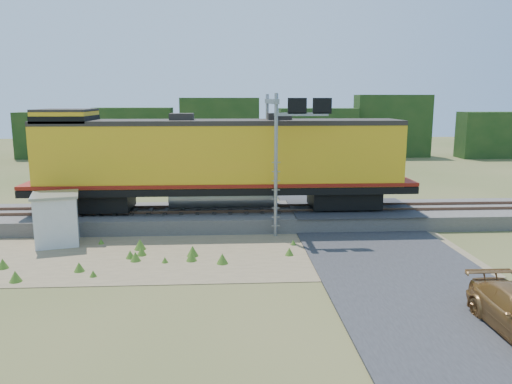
{
  "coord_description": "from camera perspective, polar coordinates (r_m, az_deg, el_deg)",
  "views": [
    {
      "loc": [
        -0.12,
        -21.84,
        7.07
      ],
      "look_at": [
        1.31,
        3.0,
        2.4
      ],
      "focal_mm": 35.0,
      "sensor_mm": 36.0,
      "label": 1
    }
  ],
  "objects": [
    {
      "name": "rails",
      "position": [
        28.52,
        -2.98,
        -1.92
      ],
      "size": [
        70.0,
        1.54,
        0.16
      ],
      "color": "brown",
      "rests_on": "ballast"
    },
    {
      "name": "shed",
      "position": [
        26.26,
        -21.83,
        -2.87
      ],
      "size": [
        2.63,
        2.63,
        2.54
      ],
      "rotation": [
        0.0,
        0.0,
        0.27
      ],
      "color": "silver",
      "rests_on": "ground"
    },
    {
      "name": "tree_line_north",
      "position": [
        59.97,
        -3.2,
        6.79
      ],
      "size": [
        130.0,
        3.0,
        6.5
      ],
      "color": "#183613",
      "rests_on": "ground"
    },
    {
      "name": "weed_clumps",
      "position": [
        23.3,
        -11.57,
        -7.26
      ],
      "size": [
        15.0,
        6.2,
        0.56
      ],
      "primitive_type": null,
      "color": "#457020",
      "rests_on": "ground"
    },
    {
      "name": "road",
      "position": [
        24.69,
        13.69,
        -6.11
      ],
      "size": [
        7.0,
        66.0,
        0.86
      ],
      "color": "#38383A",
      "rests_on": "ground"
    },
    {
      "name": "ground",
      "position": [
        22.96,
        -2.86,
        -7.32
      ],
      "size": [
        140.0,
        140.0,
        0.0
      ],
      "primitive_type": "plane",
      "color": "#475123",
      "rests_on": "ground"
    },
    {
      "name": "dirt_shoulder",
      "position": [
        23.5,
        -7.79,
        -6.94
      ],
      "size": [
        26.0,
        8.0,
        0.03
      ],
      "primitive_type": "cube",
      "color": "#8C7754",
      "rests_on": "ground"
    },
    {
      "name": "ballast",
      "position": [
        28.63,
        -2.97,
        -2.86
      ],
      "size": [
        70.0,
        5.0,
        0.8
      ],
      "primitive_type": "cube",
      "color": "slate",
      "rests_on": "ground"
    },
    {
      "name": "locomotive",
      "position": [
        28.05,
        -4.6,
        3.7
      ],
      "size": [
        21.54,
        3.29,
        5.56
      ],
      "color": "black",
      "rests_on": "rails"
    },
    {
      "name": "signal_gantry",
      "position": [
        27.36,
        2.67,
        7.31
      ],
      "size": [
        2.91,
        6.2,
        7.34
      ],
      "color": "gray",
      "rests_on": "ground"
    }
  ]
}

